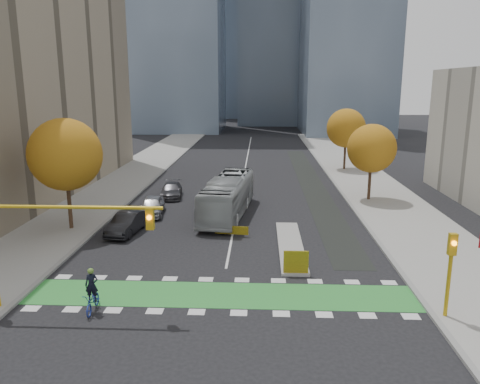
# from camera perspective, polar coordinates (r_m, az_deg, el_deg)

# --- Properties ---
(ground) EXTENTS (300.00, 300.00, 0.00)m
(ground) POSITION_cam_1_polar(r_m,az_deg,el_deg) (23.17, -2.65, -14.01)
(ground) COLOR black
(ground) RESTS_ON ground
(sidewalk_west) EXTENTS (7.00, 120.00, 0.15)m
(sidewalk_west) POSITION_cam_1_polar(r_m,az_deg,el_deg) (44.63, -17.80, -1.18)
(sidewalk_west) COLOR gray
(sidewalk_west) RESTS_ON ground
(sidewalk_east) EXTENTS (7.00, 120.00, 0.15)m
(sidewalk_east) POSITION_cam_1_polar(r_m,az_deg,el_deg) (43.44, 17.88, -1.56)
(sidewalk_east) COLOR gray
(sidewalk_east) RESTS_ON ground
(curb_west) EXTENTS (0.30, 120.00, 0.16)m
(curb_west) POSITION_cam_1_polar(r_m,az_deg,el_deg) (43.55, -13.48, -1.25)
(curb_west) COLOR gray
(curb_west) RESTS_ON ground
(curb_east) EXTENTS (0.30, 120.00, 0.16)m
(curb_east) POSITION_cam_1_polar(r_m,az_deg,el_deg) (42.64, 13.34, -1.55)
(curb_east) COLOR gray
(curb_east) RESTS_ON ground
(bike_crossing) EXTENTS (20.00, 3.00, 0.01)m
(bike_crossing) POSITION_cam_1_polar(r_m,az_deg,el_deg) (24.50, -2.33, -12.41)
(bike_crossing) COLOR #2D8A35
(bike_crossing) RESTS_ON ground
(centre_line) EXTENTS (0.15, 70.00, 0.01)m
(centre_line) POSITION_cam_1_polar(r_m,az_deg,el_deg) (61.49, 0.68, 3.14)
(centre_line) COLOR silver
(centre_line) RESTS_ON ground
(bike_lane_paint) EXTENTS (2.50, 50.00, 0.01)m
(bike_lane_paint) POSITION_cam_1_polar(r_m,az_deg,el_deg) (51.93, 8.62, 1.16)
(bike_lane_paint) COLOR black
(bike_lane_paint) RESTS_ON ground
(median_island) EXTENTS (1.60, 10.00, 0.16)m
(median_island) POSITION_cam_1_polar(r_m,az_deg,el_deg) (31.41, 6.17, -6.49)
(median_island) COLOR gray
(median_island) RESTS_ON ground
(hazard_board) EXTENTS (1.40, 0.12, 1.30)m
(hazard_board) POSITION_cam_1_polar(r_m,az_deg,el_deg) (26.67, 6.84, -8.47)
(hazard_board) COLOR yellow
(hazard_board) RESTS_ON median_island
(tree_west) EXTENTS (5.20, 5.20, 8.22)m
(tree_west) POSITION_cam_1_polar(r_m,az_deg,el_deg) (35.75, -20.52, 4.29)
(tree_west) COLOR #332114
(tree_west) RESTS_ON ground
(tree_east_near) EXTENTS (4.40, 4.40, 7.08)m
(tree_east_near) POSITION_cam_1_polar(r_m,az_deg,el_deg) (44.09, 15.75, 5.13)
(tree_east_near) COLOR #332114
(tree_east_near) RESTS_ON ground
(tree_east_far) EXTENTS (4.80, 4.80, 7.65)m
(tree_east_far) POSITION_cam_1_polar(r_m,az_deg,el_deg) (59.73, 12.81, 7.60)
(tree_east_far) COLOR #332114
(tree_east_far) RESTS_ON ground
(traffic_signal_west) EXTENTS (8.53, 0.56, 5.20)m
(traffic_signal_west) POSITION_cam_1_polar(r_m,az_deg,el_deg) (23.27, -22.78, -4.22)
(traffic_signal_west) COLOR #BF9914
(traffic_signal_west) RESTS_ON ground
(traffic_signal_east) EXTENTS (0.35, 0.43, 4.10)m
(traffic_signal_east) POSITION_cam_1_polar(r_m,az_deg,el_deg) (23.14, 24.29, -7.86)
(traffic_signal_east) COLOR #BF9914
(traffic_signal_east) RESTS_ON ground
(cyclist) EXTENTS (0.78, 1.92, 2.17)m
(cyclist) POSITION_cam_1_polar(r_m,az_deg,el_deg) (23.66, -17.54, -12.09)
(cyclist) COLOR navy
(cyclist) RESTS_ON ground
(bus) EXTENTS (4.02, 11.72, 3.20)m
(bus) POSITION_cam_1_polar(r_m,az_deg,el_deg) (38.21, -1.50, -0.51)
(bus) COLOR #9CA1A4
(bus) RESTS_ON ground
(parked_car_a) EXTENTS (2.26, 4.65, 1.53)m
(parked_car_a) POSITION_cam_1_polar(r_m,az_deg,el_deg) (39.19, -10.66, -1.65)
(parked_car_a) COLOR #AAAAB0
(parked_car_a) RESTS_ON ground
(parked_car_b) EXTENTS (2.23, 4.78, 1.52)m
(parked_car_b) POSITION_cam_1_polar(r_m,az_deg,el_deg) (34.71, -13.60, -3.71)
(parked_car_b) COLOR black
(parked_car_b) RESTS_ON ground
(parked_car_c) EXTENTS (2.40, 4.79, 1.34)m
(parked_car_c) POSITION_cam_1_polar(r_m,az_deg,el_deg) (45.03, -8.35, 0.21)
(parked_car_c) COLOR #46454A
(parked_car_c) RESTS_ON ground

